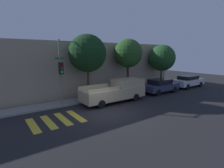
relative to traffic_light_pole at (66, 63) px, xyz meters
The scene contains 11 objects.
ground_plane 5.05m from the traffic_light_pole, 65.93° to the right, with size 60.00×60.00×0.00m, color black.
sidewalk 3.75m from the traffic_light_pole, 23.75° to the left, with size 26.00×1.67×0.14m, color gray.
building_row 5.19m from the traffic_light_pole, 72.90° to the left, with size 26.00×6.00×5.24m, color gray.
crosswalk 4.68m from the traffic_light_pole, 125.70° to the right, with size 3.17×2.60×0.00m.
traffic_light_pole is the anchor object (origin of this frame).
pickup_truck 4.81m from the traffic_light_pole, 17.98° to the right, with size 5.78×1.97×1.89m.
sedan_near_corner 10.19m from the traffic_light_pole, ahead, with size 4.23×1.86×1.47m.
sedan_middle 15.36m from the traffic_light_pole, ahead, with size 4.58×1.75×1.45m.
tree_near_corner 2.28m from the traffic_light_pole, 13.42° to the left, with size 3.26×3.26×5.81m.
tree_midblock 6.78m from the traffic_light_pole, ahead, with size 2.88×2.88×5.62m.
tree_far_end 12.06m from the traffic_light_pole, ahead, with size 3.12×3.12×5.18m.
Camera 1 is at (-6.54, -9.76, 4.19)m, focal length 28.00 mm.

